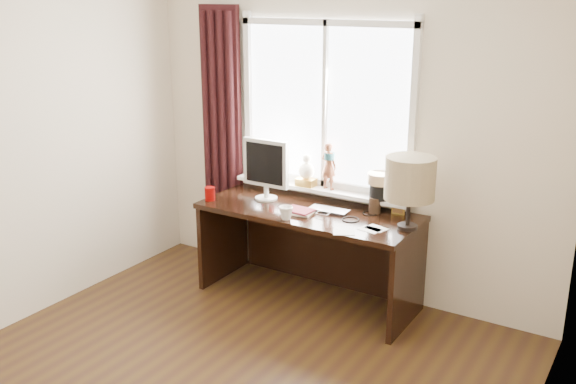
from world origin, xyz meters
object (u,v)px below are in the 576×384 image
Objects in this scene: red_cup at (210,194)px; monitor at (266,166)px; desk at (314,235)px; table_lamp at (410,179)px; laptop at (329,210)px; mug at (286,212)px.

monitor is (0.37, 0.26, 0.22)m from red_cup.
desk is 0.67m from monitor.
table_lamp is at bearing 7.60° from red_cup.
red_cup is (-0.95, -0.25, 0.04)m from laptop.
mug is at bearing -39.74° from monitor.
laptop is 0.63× the size of monitor.
mug is at bearing -5.05° from red_cup.
mug is 0.98× the size of red_cup.
mug is 0.21× the size of monitor.
monitor reaches higher than mug.
laptop is 0.37m from mug.
table_lamp is at bearing 18.54° from mug.
red_cup is at bearing -172.40° from table_lamp.
table_lamp is (0.83, 0.28, 0.31)m from mug.
laptop is 0.31m from desk.
red_cup is 0.50m from monitor.
laptop reaches higher than desk.
red_cup is at bearing 174.95° from mug.
laptop is at bearing 58.42° from mug.
table_lamp reaches higher than monitor.
monitor is (-0.58, 0.01, 0.27)m from laptop.
monitor reaches higher than laptop.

